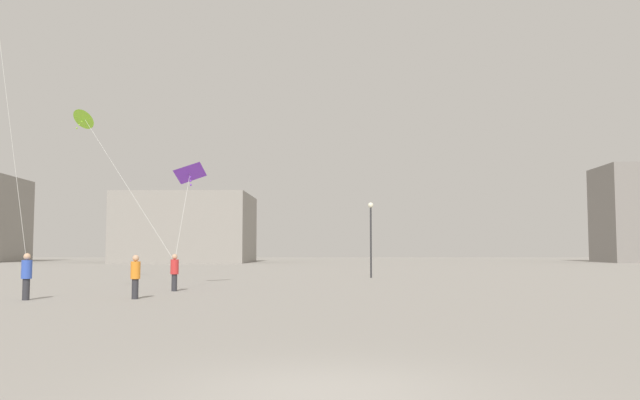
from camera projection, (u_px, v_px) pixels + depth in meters
name	position (u px, v px, depth m)	size (l,w,h in m)	color
ground_plane	(323.00, 391.00, 8.49)	(300.00, 300.00, 0.00)	gray
person_in_orange	(134.00, 275.00, 24.32)	(0.36, 0.36, 1.64)	#2D2D33
person_in_blue	(25.00, 274.00, 23.80)	(0.37, 0.37, 1.70)	#2D2D33
person_in_red	(173.00, 271.00, 28.92)	(0.36, 0.36, 1.64)	#2D2D33
kite_lime_diamond	(83.00, 119.00, 38.66)	(8.36, 9.94, 8.84)	#8CD12D
kite_violet_delta	(188.00, 174.00, 33.29)	(1.72, 5.06, 4.84)	purple
building_centre_hall	(186.00, 229.00, 93.53)	(18.26, 16.10, 9.63)	gray
lamppost_west	(370.00, 227.00, 42.77)	(0.36, 0.36, 4.92)	#2D2D30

